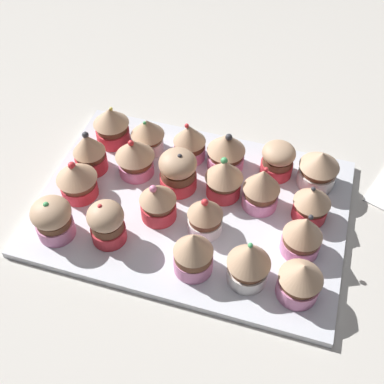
{
  "coord_description": "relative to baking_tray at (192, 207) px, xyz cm",
  "views": [
    {
      "loc": [
        -14.43,
        47.35,
        61.54
      ],
      "look_at": [
        0.0,
        0.0,
        4.2
      ],
      "focal_mm": 45.82,
      "sensor_mm": 36.0,
      "label": 1
    }
  ],
  "objects": [
    {
      "name": "cupcake_2",
      "position": [
        -2.91,
        -9.86,
        4.24
      ],
      "size": [
        6.38,
        6.38,
        7.49
      ],
      "color": "pink",
      "rests_on": "baking_tray"
    },
    {
      "name": "cupcake_5",
      "position": [
        17.66,
        -10.02,
        4.33
      ],
      "size": [
        6.2,
        6.2,
        7.45
      ],
      "color": "#D1333D",
      "rests_on": "baking_tray"
    },
    {
      "name": "cupcake_19",
      "position": [
        9.95,
        9.83,
        4.32
      ],
      "size": [
        5.4,
        5.4,
        7.52
      ],
      "color": "#D1333D",
      "rests_on": "baking_tray"
    },
    {
      "name": "cupcake_17",
      "position": [
        -11.29,
        10.67,
        4.75
      ],
      "size": [
        6.07,
        6.07,
        8.22
      ],
      "color": "white",
      "rests_on": "baking_tray"
    },
    {
      "name": "cupcake_0",
      "position": [
        -18.09,
        -10.35,
        4.13
      ],
      "size": [
        6.43,
        6.43,
        6.87
      ],
      "color": "white",
      "rests_on": "baking_tray"
    },
    {
      "name": "cupcake_6",
      "position": [
        -18.06,
        -3.03,
        3.92
      ],
      "size": [
        5.73,
        5.73,
        6.62
      ],
      "color": "#D1333D",
      "rests_on": "baking_tray"
    },
    {
      "name": "cupcake_20",
      "position": [
        17.89,
        11.34,
        4.18
      ],
      "size": [
        5.97,
        5.97,
        7.26
      ],
      "color": "pink",
      "rests_on": "baking_tray"
    },
    {
      "name": "cupcake_9",
      "position": [
        3.28,
        -3.1,
        4.3
      ],
      "size": [
        6.08,
        6.08,
        7.58
      ],
      "color": "#D1333D",
      "rests_on": "baking_tray"
    },
    {
      "name": "cupcake_18",
      "position": [
        -3.6,
        11.23,
        4.61
      ],
      "size": [
        5.62,
        5.62,
        7.99
      ],
      "color": "pink",
      "rests_on": "baking_tray"
    },
    {
      "name": "cupcake_3",
      "position": [
        3.54,
        -10.19,
        4.12
      ],
      "size": [
        5.51,
        5.51,
        7.21
      ],
      "color": "pink",
      "rests_on": "baking_tray"
    },
    {
      "name": "cupcake_11",
      "position": [
        18.51,
        -2.77,
        4.4
      ],
      "size": [
        5.37,
        5.37,
        7.87
      ],
      "color": "#D1333D",
      "rests_on": "baking_tray"
    },
    {
      "name": "cupcake_13",
      "position": [
        -3.27,
        4.04,
        4.08
      ],
      "size": [
        5.35,
        5.35,
        7.21
      ],
      "color": "white",
      "rests_on": "baking_tray"
    },
    {
      "name": "cupcake_4",
      "position": [
        10.91,
        -9.81,
        4.11
      ],
      "size": [
        5.78,
        5.78,
        6.87
      ],
      "color": "white",
      "rests_on": "baking_tray"
    },
    {
      "name": "cupcake_1",
      "position": [
        -11.44,
        -10.72,
        3.75
      ],
      "size": [
        5.49,
        5.49,
        6.18
      ],
      "color": "#D1333D",
      "rests_on": "baking_tray"
    },
    {
      "name": "cupcake_16",
      "position": [
        -18.39,
        10.93,
        4.12
      ],
      "size": [
        6.04,
        6.04,
        6.89
      ],
      "color": "pink",
      "rests_on": "baking_tray"
    },
    {
      "name": "cupcake_7",
      "position": [
        -10.21,
        -3.15,
        4.57
      ],
      "size": [
        5.78,
        5.78,
        8.02
      ],
      "color": "pink",
      "rests_on": "baking_tray"
    },
    {
      "name": "cupcake_14",
      "position": [
        4.27,
        3.67,
        4.11
      ],
      "size": [
        5.65,
        5.65,
        7.28
      ],
      "color": "#D1333D",
      "rests_on": "baking_tray"
    },
    {
      "name": "baking_tray",
      "position": [
        0.0,
        0.0,
        0.0
      ],
      "size": [
        48.28,
        34.07,
        1.2
      ],
      "color": "silver",
      "rests_on": "ground_plane"
    },
    {
      "name": "cupcake_8",
      "position": [
        -4.15,
        -3.64,
        4.47
      ],
      "size": [
        6.06,
        6.06,
        7.71
      ],
      "color": "#D1333D",
      "rests_on": "baking_tray"
    },
    {
      "name": "cupcake_15",
      "position": [
        18.01,
        3.06,
        4.03
      ],
      "size": [
        6.47,
        6.47,
        6.91
      ],
      "color": "#D1333D",
      "rests_on": "baking_tray"
    },
    {
      "name": "cupcake_10",
      "position": [
        10.99,
        -4.11,
        4.33
      ],
      "size": [
        6.48,
        6.48,
        7.4
      ],
      "color": "pink",
      "rests_on": "baking_tray"
    },
    {
      "name": "ground_plane",
      "position": [
        0.0,
        0.0,
        -2.1
      ],
      "size": [
        180.0,
        180.0,
        3.0
      ],
      "primitive_type": "cube",
      "color": "beige"
    },
    {
      "name": "cupcake_12",
      "position": [
        -17.61,
        3.6,
        4.3
      ],
      "size": [
        5.75,
        5.75,
        7.6
      ],
      "color": "pink",
      "rests_on": "baking_tray"
    }
  ]
}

